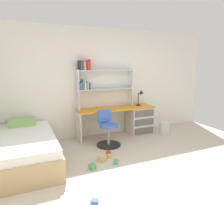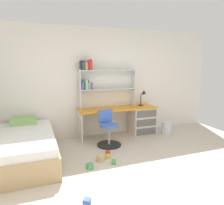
# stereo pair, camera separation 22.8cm
# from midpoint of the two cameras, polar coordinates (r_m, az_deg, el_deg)

# --- Properties ---
(ground_plane) EXTENTS (5.93, 6.07, 0.02)m
(ground_plane) POSITION_cam_midpoint_polar(r_m,az_deg,el_deg) (3.41, 15.27, -21.06)
(ground_plane) COLOR beige
(room_shell) EXTENTS (5.93, 6.07, 2.59)m
(room_shell) POSITION_cam_midpoint_polar(r_m,az_deg,el_deg) (3.66, -12.42, 3.01)
(room_shell) COLOR white
(room_shell) RESTS_ON ground_plane
(desk) EXTENTS (1.90, 0.50, 0.71)m
(desk) POSITION_cam_midpoint_polar(r_m,az_deg,el_deg) (5.39, 7.67, -4.34)
(desk) COLOR orange
(desk) RESTS_ON ground_plane
(bookshelf_hutch) EXTENTS (1.37, 0.22, 1.14)m
(bookshelf_hutch) POSITION_cam_midpoint_polar(r_m,az_deg,el_deg) (4.99, -2.28, 6.10)
(bookshelf_hutch) COLOR silver
(bookshelf_hutch) RESTS_ON desk
(desk_lamp) EXTENTS (0.20, 0.17, 0.38)m
(desk_lamp) POSITION_cam_midpoint_polar(r_m,az_deg,el_deg) (5.40, 9.74, 1.80)
(desk_lamp) COLOR black
(desk_lamp) RESTS_ON desk
(swivel_chair) EXTENTS (0.52, 0.52, 0.77)m
(swivel_chair) POSITION_cam_midpoint_polar(r_m,az_deg,el_deg) (4.63, 0.46, -7.90)
(swivel_chair) COLOR black
(swivel_chair) RESTS_ON ground_plane
(bed_platform) EXTENTS (1.11, 1.90, 0.64)m
(bed_platform) POSITION_cam_midpoint_polar(r_m,az_deg,el_deg) (4.19, -21.20, -11.22)
(bed_platform) COLOR tan
(bed_platform) RESTS_ON ground_plane
(waste_bin) EXTENTS (0.26, 0.26, 0.33)m
(waste_bin) POSITION_cam_midpoint_polar(r_m,az_deg,el_deg) (5.53, 15.72, -6.72)
(waste_bin) COLOR silver
(waste_bin) RESTS_ON ground_plane
(toy_block_green_0) EXTENTS (0.10, 0.10, 0.07)m
(toy_block_green_0) POSITION_cam_midpoint_polar(r_m,az_deg,el_deg) (3.90, 2.20, -15.69)
(toy_block_green_0) COLOR #479E51
(toy_block_green_0) RESTS_ON ground_plane
(toy_block_natural_1) EXTENTS (0.18, 0.18, 0.13)m
(toy_block_natural_1) POSITION_cam_midpoint_polar(r_m,az_deg,el_deg) (3.99, -1.40, -14.68)
(toy_block_natural_1) COLOR tan
(toy_block_natural_1) RESTS_ON ground_plane
(toy_block_red_2) EXTENTS (0.08, 0.08, 0.07)m
(toy_block_red_2) POSITION_cam_midpoint_polar(r_m,az_deg,el_deg) (4.27, 0.42, -13.34)
(toy_block_red_2) COLOR red
(toy_block_red_2) RESTS_ON ground_plane
(toy_block_blue_3) EXTENTS (0.12, 0.12, 0.08)m
(toy_block_blue_3) POSITION_cam_midpoint_polar(r_m,az_deg,el_deg) (2.94, -4.37, -25.13)
(toy_block_blue_3) COLOR #3860B7
(toy_block_blue_3) RESTS_ON ground_plane
(toy_block_yellow_4) EXTENTS (0.08, 0.08, 0.07)m
(toy_block_yellow_4) POSITION_cam_midpoint_polar(r_m,az_deg,el_deg) (4.12, 0.63, -14.24)
(toy_block_yellow_4) COLOR gold
(toy_block_yellow_4) RESTS_ON ground_plane
(toy_block_green_5) EXTENTS (0.12, 0.12, 0.09)m
(toy_block_green_5) POSITION_cam_midpoint_polar(r_m,az_deg,el_deg) (3.75, -4.21, -16.71)
(toy_block_green_5) COLOR #479E51
(toy_block_green_5) RESTS_ON ground_plane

